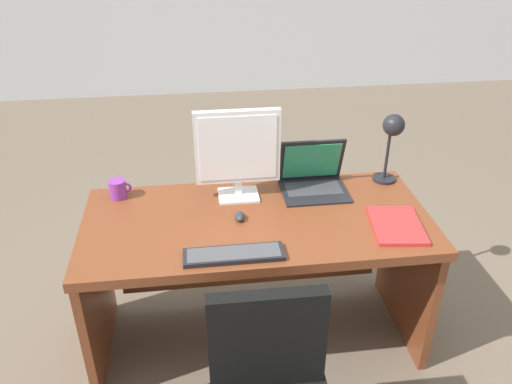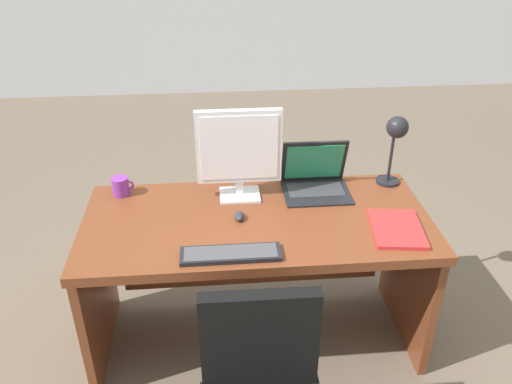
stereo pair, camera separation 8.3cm
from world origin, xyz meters
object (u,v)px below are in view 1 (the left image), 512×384
object	(u,v)px
coffee_mug	(118,189)
book	(396,225)
desk	(256,248)
keyboard	(234,255)
mouse	(240,216)
laptop	(313,173)
desk_lamp	(392,134)
monitor	(238,150)

from	to	relation	value
coffee_mug	book	bearing A→B (deg)	-18.75
desk	keyboard	bearing A→B (deg)	-112.36
mouse	coffee_mug	bearing A→B (deg)	154.36
mouse	laptop	bearing A→B (deg)	32.82
book	coffee_mug	world-z (taller)	coffee_mug
desk_lamp	book	bearing A→B (deg)	-102.92
desk_lamp	book	xyz separation A→B (m)	(-0.10, -0.42, -0.27)
desk	monitor	distance (m)	0.49
desk	book	bearing A→B (deg)	-17.61
desk_lamp	laptop	bearing A→B (deg)	-179.99
monitor	coffee_mug	world-z (taller)	monitor
monitor	mouse	size ratio (longest dim) A/B	5.85
laptop	keyboard	bearing A→B (deg)	-129.80
laptop	keyboard	xyz separation A→B (m)	(-0.46, -0.55, -0.07)
desk	coffee_mug	xyz separation A→B (m)	(-0.66, 0.24, 0.25)
desk	laptop	distance (m)	0.48
desk	book	world-z (taller)	book
mouse	book	world-z (taller)	mouse
monitor	book	bearing A→B (deg)	-28.06
keyboard	book	distance (m)	0.77
monitor	coffee_mug	size ratio (longest dim) A/B	4.13
desk	coffee_mug	distance (m)	0.75
monitor	book	xyz separation A→B (m)	(0.69, -0.37, -0.25)
mouse	desk	bearing A→B (deg)	25.82
laptop	coffee_mug	size ratio (longest dim) A/B	2.99
book	coffee_mug	distance (m)	1.35
book	monitor	bearing A→B (deg)	151.94
keyboard	desk_lamp	bearing A→B (deg)	32.70
monitor	book	world-z (taller)	monitor
monitor	book	distance (m)	0.82
mouse	monitor	bearing A→B (deg)	85.86
monitor	keyboard	world-z (taller)	monitor
monitor	laptop	bearing A→B (deg)	7.45
laptop	mouse	bearing A→B (deg)	-147.18
laptop	book	bearing A→B (deg)	-54.28
desk_lamp	monitor	bearing A→B (deg)	-176.30
laptop	coffee_mug	bearing A→B (deg)	178.98
laptop	coffee_mug	xyz separation A→B (m)	(-0.98, 0.02, -0.03)
laptop	desk_lamp	size ratio (longest dim) A/B	0.87
desk_lamp	mouse	bearing A→B (deg)	-161.97
desk	laptop	xyz separation A→B (m)	(0.32, 0.22, 0.28)
laptop	mouse	distance (m)	0.48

